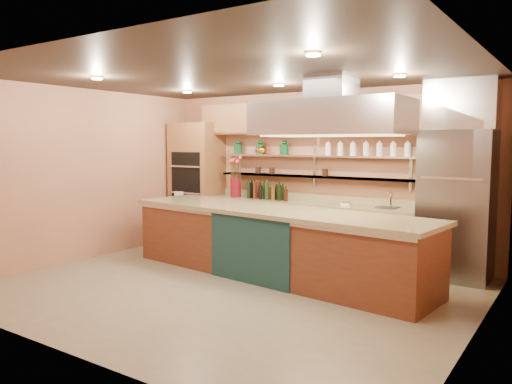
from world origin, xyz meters
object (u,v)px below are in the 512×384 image
Objects in this scene: refrigerator at (456,205)px; kitchen_scale at (346,203)px; green_canister at (284,149)px; flower_vase at (236,188)px; copper_kettle at (262,150)px; island at (272,242)px.

refrigerator is 1.67m from kitchen_scale.
flower_vase is at bearing -166.13° from green_canister.
kitchen_scale is 0.76× the size of copper_kettle.
flower_vase is at bearing 175.33° from kitchen_scale.
copper_kettle is 0.45m from green_canister.
kitchen_scale is 0.81× the size of green_canister.
island is 13.59× the size of flower_vase.
flower_vase is (-1.63, 1.34, 0.61)m from island.
flower_vase is 2.18m from kitchen_scale.
refrigerator is 2.64m from island.
refrigerator is 0.45× the size of island.
refrigerator is 3.49m from copper_kettle.
copper_kettle is (-3.41, 0.23, 0.74)m from refrigerator.
green_canister is (-1.29, 0.22, 0.83)m from kitchen_scale.
copper_kettle is at bearing 180.00° from green_canister.
kitchen_scale is at bearing -9.69° from green_canister.
kitchen_scale is at bearing 179.66° from refrigerator.
island is at bearing -39.36° from flower_vase.
island is 2.19m from flower_vase.
refrigerator reaches higher than kitchen_scale.
refrigerator reaches higher than flower_vase.
island is at bearing -117.04° from kitchen_scale.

